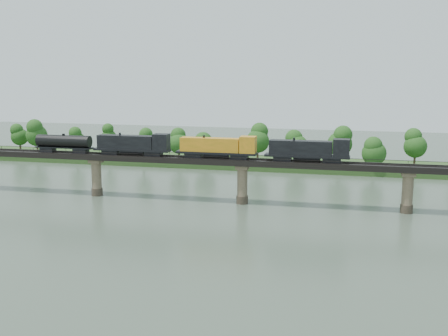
# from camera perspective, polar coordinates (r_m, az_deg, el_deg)

# --- Properties ---
(ground) EXTENTS (400.00, 400.00, 0.00)m
(ground) POSITION_cam_1_polar(r_m,az_deg,el_deg) (115.11, -1.07, -7.17)
(ground) COLOR #364437
(ground) RESTS_ON ground
(far_bank) EXTENTS (300.00, 24.00, 1.60)m
(far_bank) POSITION_cam_1_polar(r_m,az_deg,el_deg) (196.21, 4.98, 0.44)
(far_bank) COLOR #27461C
(far_bank) RESTS_ON ground
(bridge) EXTENTS (236.00, 30.00, 11.50)m
(bridge) POSITION_cam_1_polar(r_m,az_deg,el_deg) (142.05, 1.87, -1.48)
(bridge) COLOR #473A2D
(bridge) RESTS_ON ground
(bridge_superstructure) EXTENTS (220.00, 4.90, 0.75)m
(bridge_superstructure) POSITION_cam_1_polar(r_m,az_deg,el_deg) (140.87, 1.89, 1.04)
(bridge_superstructure) COLOR black
(bridge_superstructure) RESTS_ON bridge
(far_treeline) EXTENTS (289.06, 17.54, 13.60)m
(far_treeline) POSITION_cam_1_polar(r_m,az_deg,el_deg) (191.91, 2.40, 2.67)
(far_treeline) COLOR #382619
(far_treeline) RESTS_ON far_bank
(freight_train) EXTENTS (83.71, 3.26, 5.76)m
(freight_train) POSITION_cam_1_polar(r_m,az_deg,el_deg) (143.87, -3.66, 2.21)
(freight_train) COLOR black
(freight_train) RESTS_ON bridge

